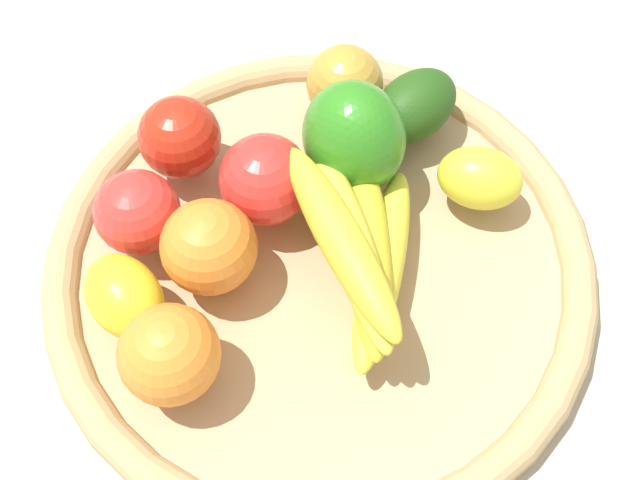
{
  "coord_description": "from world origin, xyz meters",
  "views": [
    {
      "loc": [
        0.13,
        -0.29,
        0.58
      ],
      "look_at": [
        0.0,
        0.0,
        0.05
      ],
      "focal_mm": 45.14,
      "sensor_mm": 36.0,
      "label": 1
    }
  ],
  "objects_px": {
    "apple_3": "(345,83)",
    "lemon_0": "(124,296)",
    "bell_pepper": "(354,138)",
    "lemon_1": "(480,178)",
    "apple_1": "(180,138)",
    "banana_bunch": "(361,251)",
    "avocado": "(414,106)",
    "apple_0": "(265,180)",
    "orange_0": "(169,355)",
    "orange_1": "(209,247)",
    "apple_2": "(137,212)"
  },
  "relations": [
    {
      "from": "apple_3",
      "to": "apple_1",
      "type": "height_order",
      "value": "apple_1"
    },
    {
      "from": "apple_0",
      "to": "orange_0",
      "type": "height_order",
      "value": "apple_0"
    },
    {
      "from": "banana_bunch",
      "to": "orange_0",
      "type": "relative_size",
      "value": 2.53
    },
    {
      "from": "banana_bunch",
      "to": "avocado",
      "type": "distance_m",
      "value": 0.15
    },
    {
      "from": "avocado",
      "to": "apple_0",
      "type": "bearing_deg",
      "value": -121.92
    },
    {
      "from": "orange_1",
      "to": "bell_pepper",
      "type": "bearing_deg",
      "value": 64.8
    },
    {
      "from": "orange_1",
      "to": "apple_1",
      "type": "height_order",
      "value": "orange_1"
    },
    {
      "from": "avocado",
      "to": "bell_pepper",
      "type": "relative_size",
      "value": 0.84
    },
    {
      "from": "banana_bunch",
      "to": "apple_1",
      "type": "xyz_separation_m",
      "value": [
        -0.18,
        0.04,
        -0.0
      ]
    },
    {
      "from": "apple_0",
      "to": "lemon_1",
      "type": "distance_m",
      "value": 0.17
    },
    {
      "from": "avocado",
      "to": "bell_pepper",
      "type": "height_order",
      "value": "bell_pepper"
    },
    {
      "from": "lemon_1",
      "to": "avocado",
      "type": "xyz_separation_m",
      "value": [
        -0.07,
        0.05,
        0.0
      ]
    },
    {
      "from": "apple_3",
      "to": "avocado",
      "type": "distance_m",
      "value": 0.06
    },
    {
      "from": "apple_3",
      "to": "lemon_0",
      "type": "relative_size",
      "value": 0.92
    },
    {
      "from": "lemon_0",
      "to": "banana_bunch",
      "type": "bearing_deg",
      "value": 34.79
    },
    {
      "from": "orange_1",
      "to": "apple_1",
      "type": "relative_size",
      "value": 1.08
    },
    {
      "from": "lemon_1",
      "to": "apple_1",
      "type": "relative_size",
      "value": 1.01
    },
    {
      "from": "lemon_0",
      "to": "bell_pepper",
      "type": "xyz_separation_m",
      "value": [
        0.1,
        0.19,
        0.02
      ]
    },
    {
      "from": "orange_1",
      "to": "apple_3",
      "type": "bearing_deg",
      "value": 82.16
    },
    {
      "from": "apple_3",
      "to": "apple_1",
      "type": "distance_m",
      "value": 0.15
    },
    {
      "from": "apple_3",
      "to": "banana_bunch",
      "type": "xyz_separation_m",
      "value": [
        0.08,
        -0.15,
        0.01
      ]
    },
    {
      "from": "bell_pepper",
      "to": "orange_0",
      "type": "bearing_deg",
      "value": 101.37
    },
    {
      "from": "apple_1",
      "to": "apple_3",
      "type": "bearing_deg",
      "value": 48.02
    },
    {
      "from": "banana_bunch",
      "to": "avocado",
      "type": "xyz_separation_m",
      "value": [
        -0.02,
        0.15,
        -0.01
      ]
    },
    {
      "from": "banana_bunch",
      "to": "bell_pepper",
      "type": "height_order",
      "value": "bell_pepper"
    },
    {
      "from": "bell_pepper",
      "to": "lemon_0",
      "type": "bearing_deg",
      "value": 84.71
    },
    {
      "from": "apple_3",
      "to": "bell_pepper",
      "type": "bearing_deg",
      "value": -60.98
    },
    {
      "from": "apple_0",
      "to": "banana_bunch",
      "type": "bearing_deg",
      "value": -17.22
    },
    {
      "from": "apple_2",
      "to": "orange_0",
      "type": "xyz_separation_m",
      "value": [
        0.08,
        -0.09,
        0.0
      ]
    },
    {
      "from": "apple_3",
      "to": "lemon_0",
      "type": "distance_m",
      "value": 0.26
    },
    {
      "from": "orange_1",
      "to": "banana_bunch",
      "type": "distance_m",
      "value": 0.11
    },
    {
      "from": "lemon_0",
      "to": "orange_0",
      "type": "relative_size",
      "value": 1.0
    },
    {
      "from": "banana_bunch",
      "to": "orange_0",
      "type": "distance_m",
      "value": 0.16
    },
    {
      "from": "lemon_1",
      "to": "orange_0",
      "type": "xyz_separation_m",
      "value": [
        -0.15,
        -0.24,
        0.01
      ]
    },
    {
      "from": "apple_3",
      "to": "apple_1",
      "type": "xyz_separation_m",
      "value": [
        -0.1,
        -0.11,
        0.0
      ]
    },
    {
      "from": "avocado",
      "to": "orange_1",
      "type": "bearing_deg",
      "value": -114.14
    },
    {
      "from": "apple_3",
      "to": "banana_bunch",
      "type": "relative_size",
      "value": 0.36
    },
    {
      "from": "lemon_1",
      "to": "banana_bunch",
      "type": "distance_m",
      "value": 0.12
    },
    {
      "from": "apple_0",
      "to": "banana_bunch",
      "type": "xyz_separation_m",
      "value": [
        0.09,
        -0.03,
        0.0
      ]
    },
    {
      "from": "apple_0",
      "to": "bell_pepper",
      "type": "height_order",
      "value": "bell_pepper"
    },
    {
      "from": "bell_pepper",
      "to": "banana_bunch",
      "type": "bearing_deg",
      "value": 139.9
    },
    {
      "from": "banana_bunch",
      "to": "lemon_0",
      "type": "height_order",
      "value": "banana_bunch"
    },
    {
      "from": "apple_3",
      "to": "avocado",
      "type": "height_order",
      "value": "apple_3"
    },
    {
      "from": "lemon_1",
      "to": "banana_bunch",
      "type": "xyz_separation_m",
      "value": [
        -0.06,
        -0.11,
        0.01
      ]
    },
    {
      "from": "lemon_0",
      "to": "bell_pepper",
      "type": "relative_size",
      "value": 0.73
    },
    {
      "from": "orange_1",
      "to": "banana_bunch",
      "type": "relative_size",
      "value": 0.4
    },
    {
      "from": "lemon_0",
      "to": "orange_0",
      "type": "distance_m",
      "value": 0.06
    },
    {
      "from": "lemon_1",
      "to": "apple_2",
      "type": "relative_size",
      "value": 1.03
    },
    {
      "from": "apple_0",
      "to": "avocado",
      "type": "height_order",
      "value": "apple_0"
    },
    {
      "from": "orange_1",
      "to": "avocado",
      "type": "distance_m",
      "value": 0.22
    }
  ]
}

